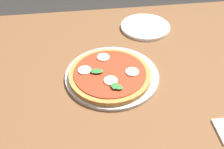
% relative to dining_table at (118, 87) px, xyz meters
% --- Properties ---
extents(dining_table, '(1.57, 0.96, 0.75)m').
position_rel_dining_table_xyz_m(dining_table, '(0.00, 0.00, 0.00)').
color(dining_table, brown).
rests_on(dining_table, ground_plane).
extents(serving_tray, '(0.34, 0.34, 0.01)m').
position_rel_dining_table_xyz_m(serving_tray, '(0.03, 0.03, 0.10)').
color(serving_tray, silver).
rests_on(serving_tray, dining_table).
extents(pizza, '(0.29, 0.29, 0.03)m').
position_rel_dining_table_xyz_m(pizza, '(0.04, 0.05, 0.11)').
color(pizza, '#C6843F').
rests_on(pizza, serving_tray).
extents(plate_white, '(0.22, 0.22, 0.01)m').
position_rel_dining_table_xyz_m(plate_white, '(-0.17, -0.27, 0.10)').
color(plate_white, white).
rests_on(plate_white, dining_table).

